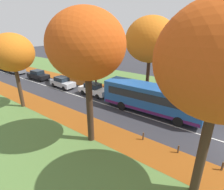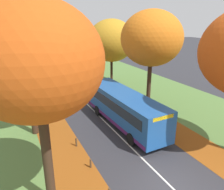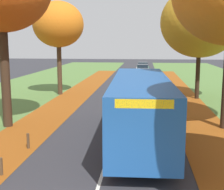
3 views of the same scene
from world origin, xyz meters
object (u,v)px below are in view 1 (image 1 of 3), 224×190
object	(u,v)px
bus	(151,98)
car_grey_fourth_in_line	(16,69)
tree_left_mid	(12,53)
car_silver_following	(62,82)
tree_left_nearest	(224,61)
tree_right_mid	(95,44)
bollard_third	(178,149)
tree_left_near	(87,46)
bollard_second	(223,166)
car_green_trailing	(5,66)
tree_right_near	(150,40)
bollard_fourth	(143,136)
car_white_lead	(94,89)
car_black_third_in_line	(38,75)

from	to	relation	value
bus	car_grey_fourth_in_line	size ratio (longest dim) A/B	2.49
tree_left_mid	car_silver_following	bearing A→B (deg)	13.58
tree_left_nearest	tree_right_mid	distance (m)	21.54
bollard_third	tree_left_mid	bearing A→B (deg)	98.49
tree_left_near	bollard_second	size ratio (longest dim) A/B	15.23
tree_right_mid	car_green_trailing	size ratio (longest dim) A/B	2.12
tree_left_mid	tree_left_near	bearing A→B (deg)	-90.09
tree_right_near	car_green_trailing	xyz separation A→B (m)	(-4.62, 30.61, -6.33)
tree_left_nearest	tree_left_near	size ratio (longest dim) A/B	1.00
bollard_fourth	tree_left_near	bearing A→B (deg)	125.66
tree_right_near	bollard_second	size ratio (longest dim) A/B	15.25
bollard_fourth	car_white_lead	xyz separation A→B (m)	(5.13, 10.04, 0.47)
tree_left_near	tree_right_near	bearing A→B (deg)	4.13
tree_right_mid	car_silver_following	bearing A→B (deg)	150.83
car_silver_following	car_green_trailing	world-z (taller)	same
bus	tree_left_mid	bearing A→B (deg)	120.16
tree_left_nearest	car_green_trailing	world-z (taller)	tree_left_nearest
tree_right_near	car_grey_fourth_in_line	world-z (taller)	tree_right_near
bollard_third	tree_left_nearest	bearing A→B (deg)	-148.37
tree_right_near	bollard_fourth	bearing A→B (deg)	-155.34
tree_right_mid	tree_right_near	bearing A→B (deg)	-89.93
tree_left_nearest	car_black_third_in_line	world-z (taller)	tree_left_nearest
tree_left_nearest	bus	distance (m)	11.23
tree_left_near	bollard_third	world-z (taller)	tree_left_near
tree_left_mid	bollard_third	distance (m)	18.13
tree_right_mid	car_black_third_in_line	world-z (taller)	tree_right_mid
car_white_lead	car_green_trailing	size ratio (longest dim) A/B	0.99
car_white_lead	car_silver_following	bearing A→B (deg)	94.37
tree_left_near	tree_right_mid	bearing A→B (deg)	39.94
tree_right_near	car_white_lead	world-z (taller)	tree_right_near
bus	car_black_third_in_line	distance (m)	21.18
tree_left_mid	car_green_trailing	distance (m)	22.53
tree_left_nearest	car_silver_following	size ratio (longest dim) A/B	2.32
tree_right_mid	car_black_third_in_line	xyz separation A→B (m)	(-4.43, 9.46, -5.37)
car_black_third_in_line	car_grey_fourth_in_line	world-z (taller)	same
bollard_fourth	bollard_third	bearing A→B (deg)	-88.27
bollard_third	car_white_lead	world-z (taller)	car_white_lead
car_grey_fourth_in_line	tree_left_nearest	bearing A→B (deg)	-102.13
tree_left_nearest	tree_right_near	xyz separation A→B (m)	(12.05, 8.79, -0.18)
tree_right_mid	bollard_fourth	xyz separation A→B (m)	(-9.34, -13.33, -5.85)
tree_left_nearest	car_green_trailing	xyz separation A→B (m)	(7.43, 39.40, -6.51)
bus	car_green_trailing	size ratio (longest dim) A/B	2.46
tree_right_near	car_silver_following	size ratio (longest dim) A/B	2.32
car_silver_following	car_green_trailing	size ratio (longest dim) A/B	1.00
tree_right_mid	tree_left_near	bearing A→B (deg)	-140.06
tree_left_nearest	car_black_third_in_line	size ratio (longest dim) A/B	2.32
tree_right_mid	bus	size ratio (longest dim) A/B	0.86
tree_left_near	tree_right_near	world-z (taller)	tree_right_near
bollard_second	car_green_trailing	size ratio (longest dim) A/B	0.15
tree_left_near	bollard_third	distance (m)	9.81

